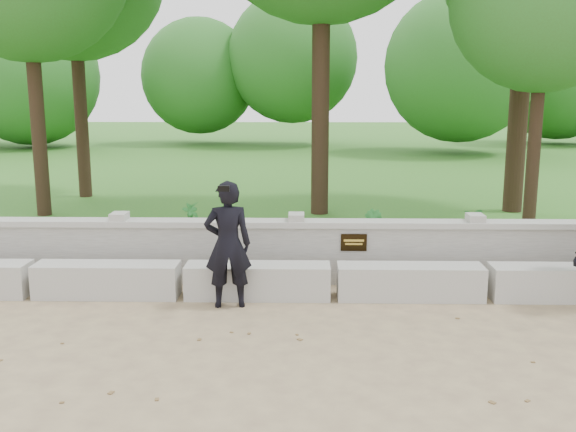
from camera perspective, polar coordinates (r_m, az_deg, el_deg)
name	(u,v)px	position (r m, az deg, el deg)	size (l,w,h in m)	color
ground	(342,356)	(6.78, 4.86, -12.30)	(80.00, 80.00, 0.00)	tan
lawn	(315,173)	(20.38, 2.43, 3.81)	(40.00, 22.00, 0.25)	#2D6D24
concrete_bench	(334,281)	(8.49, 4.09, -5.82)	(11.90, 0.45, 0.45)	beige
parapet_wall	(332,251)	(9.10, 3.89, -3.10)	(12.50, 0.35, 0.90)	#B8B6AE
man_main	(228,244)	(8.03, -5.37, -2.53)	(0.64, 0.58, 1.61)	black
shrub_a	(191,220)	(10.95, -8.63, -0.37)	(0.31, 0.21, 0.58)	#26712B
shrub_b	(371,232)	(9.80, 7.42, -1.42)	(0.37, 0.30, 0.67)	#26712B
shrub_c	(483,233)	(10.13, 16.96, -1.49)	(0.58, 0.50, 0.64)	#26712B
shrub_d	(192,218)	(11.18, -8.54, -0.18)	(0.32, 0.28, 0.57)	#26712B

